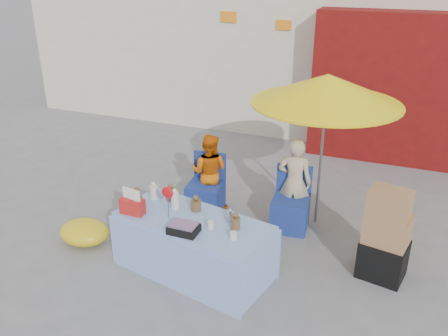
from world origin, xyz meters
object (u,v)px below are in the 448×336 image
at_px(chair_left, 206,195).
at_px(vendor_beige, 294,182).
at_px(box_stack, 386,238).
at_px(vendor_orange, 209,172).
at_px(umbrella, 327,90).
at_px(market_table, 193,245).
at_px(chair_right, 290,211).

relative_size(chair_left, vendor_beige, 0.68).
height_order(chair_left, vendor_beige, vendor_beige).
bearing_deg(box_stack, vendor_orange, 162.22).
height_order(vendor_orange, vendor_beige, vendor_beige).
relative_size(vendor_orange, umbrella, 0.55).
relative_size(vendor_beige, umbrella, 0.60).
xyz_separation_m(market_table, box_stack, (2.06, 0.71, 0.15)).
relative_size(market_table, chair_left, 2.30).
xyz_separation_m(market_table, chair_left, (-0.44, 1.37, -0.10)).
height_order(chair_right, box_stack, box_stack).
relative_size(umbrella, box_stack, 1.88).
relative_size(chair_right, umbrella, 0.41).
bearing_deg(vendor_orange, chair_right, 168.76).
bearing_deg(chair_left, market_table, -77.37).
distance_m(chair_left, box_stack, 2.60).
relative_size(market_table, umbrella, 0.93).
bearing_deg(vendor_orange, umbrella, -179.58).
xyz_separation_m(market_table, vendor_beige, (0.81, 1.51, 0.27)).
bearing_deg(chair_right, box_stack, -33.16).
distance_m(market_table, vendor_beige, 1.73).
height_order(market_table, vendor_orange, vendor_orange).
height_order(chair_left, vendor_orange, vendor_orange).
relative_size(chair_left, box_stack, 0.77).
distance_m(vendor_beige, box_stack, 1.49).
distance_m(chair_left, vendor_orange, 0.34).
xyz_separation_m(chair_right, vendor_beige, (0.00, 0.13, 0.37)).
relative_size(vendor_orange, vendor_beige, 0.91).
distance_m(vendor_orange, box_stack, 2.63).
bearing_deg(umbrella, vendor_orange, -174.47).
xyz_separation_m(umbrella, box_stack, (0.95, -0.95, -1.38)).
bearing_deg(vendor_beige, umbrella, -158.54).
bearing_deg(box_stack, chair_left, 165.06).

